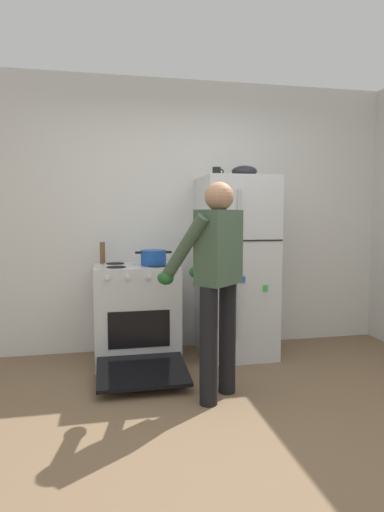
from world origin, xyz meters
The scene contains 9 objects.
ground centered at (0.00, 0.00, 0.00)m, with size 8.00×8.00×0.00m, color brown.
kitchen_wall_back centered at (0.00, 1.95, 1.35)m, with size 6.00×0.10×2.70m, color silver.
refrigerator centered at (0.46, 1.57, 0.86)m, with size 0.68×0.72×1.72m.
stove_range centered at (-0.51, 1.55, 0.44)m, with size 0.76×1.22×0.91m.
person_cook centered at (0.00, 0.62, 0.95)m, with size 0.64×0.67×1.60m.
red_pot centered at (-0.35, 1.52, 0.97)m, with size 0.33×0.23×0.13m.
coffee_mug centered at (0.28, 1.62, 1.77)m, with size 0.11×0.08×0.10m.
pepper_mill centered at (-0.81, 1.77, 1.01)m, with size 0.05×0.05×0.20m, color brown.
mixing_bowl centered at (0.54, 1.57, 1.78)m, with size 0.24×0.24×0.11m, color black.
Camera 1 is at (-0.78, -2.38, 1.36)m, focal length 30.01 mm.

